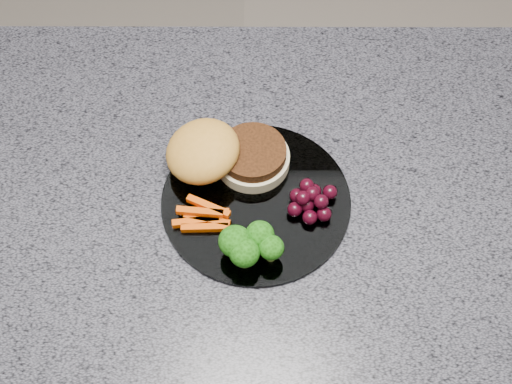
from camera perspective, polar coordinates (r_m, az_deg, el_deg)
island_cabinet at (r=1.42m, az=-1.83°, el=-9.60°), size 1.20×0.60×0.86m
countertop at (r=1.02m, az=-2.51°, el=0.34°), size 1.20×0.60×0.04m
plate at (r=0.98m, az=0.00°, el=-0.73°), size 0.26×0.26×0.01m
burger at (r=0.99m, az=-2.84°, el=2.97°), size 0.18×0.12×0.06m
carrot_sticks at (r=0.95m, az=-4.21°, el=-1.97°), size 0.08×0.05×0.02m
broccoli at (r=0.91m, az=-0.56°, el=-4.19°), size 0.08×0.06×0.05m
grape_bunch at (r=0.96m, az=4.49°, el=-0.68°), size 0.07×0.06×0.04m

